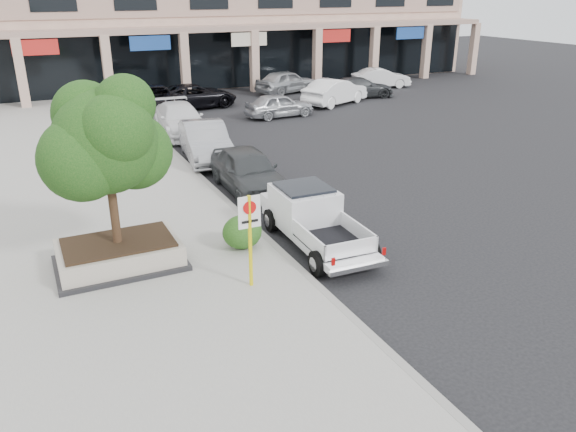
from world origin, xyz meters
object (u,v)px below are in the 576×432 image
object	(u,v)px
curb_car_c	(180,120)
no_parking_sign	(250,229)
pickup_truck	(317,221)
lot_car_f	(381,78)
planter	(119,254)
lot_car_c	(360,87)
lot_car_d	(194,96)
lot_car_b	(335,92)
curb_car_b	(205,141)
lot_car_e	(286,82)
curb_car_d	(154,100)
lot_car_a	(279,105)
curb_car_a	(248,170)
planter_tree	(110,141)

from	to	relation	value
curb_car_c	no_parking_sign	bearing A→B (deg)	-96.15
pickup_truck	lot_car_f	distance (m)	28.38
planter	no_parking_sign	world-z (taller)	no_parking_sign
lot_car_c	lot_car_d	distance (m)	11.23
no_parking_sign	lot_car_b	size ratio (longest dim) A/B	0.47
curb_car_b	lot_car_e	size ratio (longest dim) A/B	1.05
lot_car_c	lot_car_e	bearing A→B (deg)	59.02
curb_car_d	lot_car_a	distance (m)	7.39
pickup_truck	lot_car_d	world-z (taller)	pickup_truck
curb_car_a	lot_car_e	world-z (taller)	lot_car_e
curb_car_a	curb_car_c	bearing A→B (deg)	91.40
lot_car_f	planter_tree	bearing A→B (deg)	147.82
planter	lot_car_c	world-z (taller)	lot_car_c
lot_car_c	lot_car_f	distance (m)	4.54
curb_car_b	lot_car_b	xyz separation A→B (m)	(11.21, 8.42, -0.00)
curb_car_d	lot_car_f	size ratio (longest dim) A/B	1.36
planter_tree	lot_car_e	distance (m)	27.06
lot_car_c	curb_car_a	bearing A→B (deg)	148.93
planter	lot_car_d	size ratio (longest dim) A/B	0.60
curb_car_c	planter_tree	bearing A→B (deg)	-107.76
no_parking_sign	lot_car_a	bearing A→B (deg)	63.32
no_parking_sign	lot_car_a	size ratio (longest dim) A/B	0.58
no_parking_sign	curb_car_d	xyz separation A→B (m)	(2.77, 21.86, -0.83)
lot_car_c	planter_tree	bearing A→B (deg)	147.17
curb_car_b	lot_car_d	size ratio (longest dim) A/B	0.92
lot_car_f	lot_car_b	bearing A→B (deg)	138.13
no_parking_sign	lot_car_b	xyz separation A→B (m)	(13.70, 19.72, -0.83)
lot_car_c	curb_car_b	bearing A→B (deg)	138.04
pickup_truck	curb_car_a	world-z (taller)	curb_car_a
curb_car_c	lot_car_e	xyz separation A→B (m)	(9.97, 8.62, 0.04)
curb_car_d	lot_car_b	world-z (taller)	same
planter	curb_car_b	world-z (taller)	curb_car_b
planter	pickup_truck	bearing A→B (deg)	-9.31
curb_car_a	curb_car_c	xyz separation A→B (m)	(0.10, 9.39, -0.02)
curb_car_a	planter_tree	bearing A→B (deg)	-138.94
lot_car_b	lot_car_a	bearing A→B (deg)	88.17
no_parking_sign	curb_car_d	size ratio (longest dim) A/B	0.40
no_parking_sign	curb_car_d	bearing A→B (deg)	82.78
curb_car_c	lot_car_f	world-z (taller)	curb_car_c
curb_car_b	lot_car_c	world-z (taller)	curb_car_b
curb_car_c	curb_car_d	xyz separation A→B (m)	(0.02, 5.67, 0.05)
curb_car_a	lot_car_c	size ratio (longest dim) A/B	0.99
lot_car_f	lot_car_e	bearing A→B (deg)	98.01
curb_car_a	lot_car_d	distance (m)	15.82
curb_car_a	pickup_truck	bearing A→B (deg)	-87.93
lot_car_a	planter	bearing A→B (deg)	140.03
no_parking_sign	curb_car_a	bearing A→B (deg)	68.74
lot_car_f	curb_car_c	bearing A→B (deg)	128.63
pickup_truck	curb_car_b	size ratio (longest dim) A/B	1.00
no_parking_sign	curb_car_c	distance (m)	16.44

